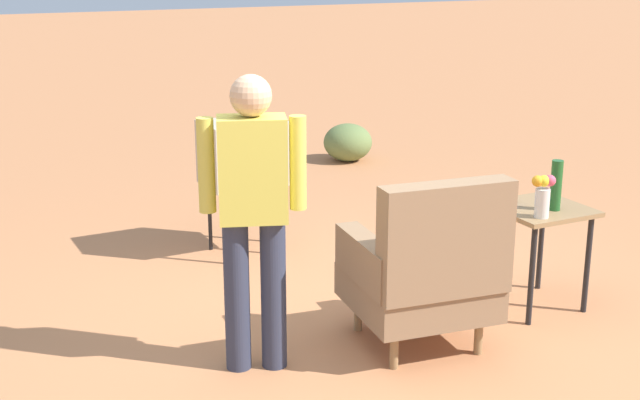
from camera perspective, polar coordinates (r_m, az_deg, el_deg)
The scene contains 9 objects.
ground_plane at distance 5.24m, azimuth 3.06°, elevation -9.18°, with size 60.00×60.00×0.00m, color #C17A4C.
armchair at distance 4.95m, azimuth 7.07°, elevation -4.56°, with size 0.85×0.86×1.06m.
side_table at distance 5.67m, azimuth 14.33°, elevation -1.44°, with size 0.56×0.56×0.68m.
tv_on_stand at distance 6.47m, azimuth -5.08°, elevation 3.08°, with size 0.61×0.46×1.03m.
person_standing at distance 4.58m, azimuth -4.45°, elevation -0.41°, with size 0.54×0.33×1.64m.
bottle_wine_green at distance 5.56m, azimuth 15.38°, elevation 0.94°, with size 0.07×0.07×0.32m, color #1E5623.
soda_can_blue at distance 5.64m, azimuth 12.61°, elevation 0.32°, with size 0.07×0.07×0.12m, color blue.
flower_vase at distance 5.38m, azimuth 14.56°, elevation 0.39°, with size 0.14×0.10×0.27m.
shrub_near at distance 9.53m, azimuth 1.85°, elevation 3.84°, with size 0.54×0.54×0.42m, color olive.
Camera 1 is at (2.33, 4.12, 2.24)m, focal length 48.26 mm.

